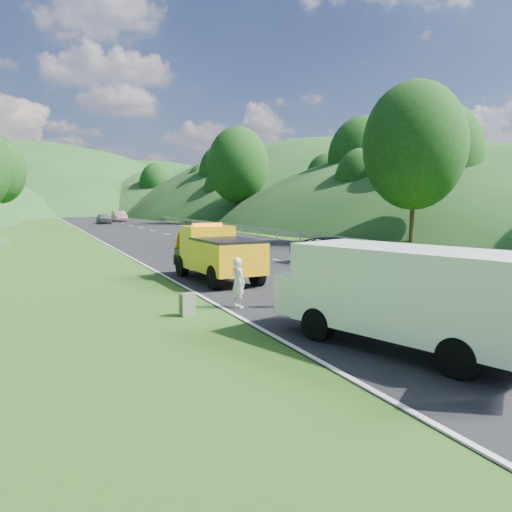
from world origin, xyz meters
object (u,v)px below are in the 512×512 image
woman (238,308)px  passing_suv (334,266)px  suitcase (187,305)px  spare_tire (461,376)px  worker (456,369)px  white_van (402,292)px  tow_truck (217,253)px  child (281,308)px

woman → passing_suv: (7.93, 6.85, 0.00)m
woman → suitcase: size_ratio=2.33×
spare_tire → woman: bearing=101.9°
worker → passing_suv: worker is taller
white_van → woman: size_ratio=4.48×
tow_truck → passing_suv: tow_truck is taller
passing_suv → white_van: bearing=-122.2°
spare_tire → suitcase: bearing=115.3°
tow_truck → woman: size_ratio=3.59×
tow_truck → woman: tow_truck is taller
tow_truck → child: 5.75m
tow_truck → white_van: bearing=-90.1°
tow_truck → woman: 5.30m
child → suitcase: 2.87m
woman → child: bearing=-130.8°
tow_truck → white_van: size_ratio=0.80×
spare_tire → passing_suv: bearing=65.2°
suitcase → white_van: bearing=-55.8°
worker → passing_suv: size_ratio=0.31×
woman → passing_suv: size_ratio=0.30×
tow_truck → white_van: (0.47, -10.31, 0.14)m
tow_truck → woman: (-1.17, -5.05, -1.12)m
suitcase → spare_tire: suitcase is taller
child → passing_suv: size_ratio=0.21×
child → worker: worker is taller
suitcase → spare_tire: 7.46m
tow_truck → white_van: 10.33m
white_van → child: white_van is taller
woman → worker: size_ratio=0.97×
child → worker: (0.56, -6.18, 0.00)m
tow_truck → suitcase: tow_truck is taller
white_van → worker: 1.96m
white_van → passing_suv: bearing=44.9°
suitcase → spare_tire: size_ratio=0.97×
suitcase → passing_suv: bearing=36.9°
woman → suitcase: 1.76m
suitcase → child: bearing=-4.5°
woman → passing_suv: 10.48m
child → suitcase: bearing=-173.0°
suitcase → passing_suv: passing_suv is taller
tow_truck → woman: bearing=-105.7°
woman → white_van: bearing=-176.5°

